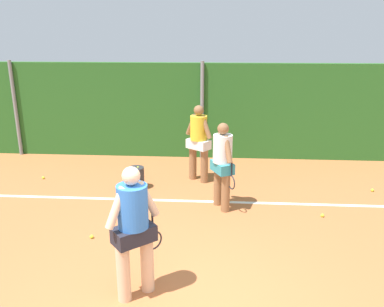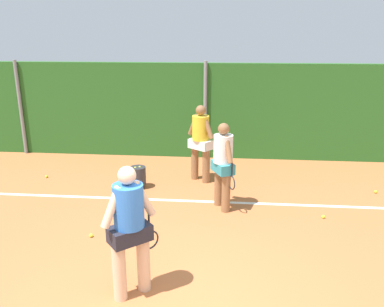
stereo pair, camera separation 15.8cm
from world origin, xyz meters
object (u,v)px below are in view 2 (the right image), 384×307
tennis_ball_7 (46,176)px  tennis_ball_8 (135,201)px  player_foreground_near (130,225)px  ball_hopper (138,176)px  tennis_ball_2 (376,192)px  tennis_ball_4 (91,235)px  player_midcourt (223,162)px  player_backcourt_far (201,139)px  tennis_ball_3 (124,242)px  tennis_ball_1 (323,217)px

tennis_ball_7 → tennis_ball_8: size_ratio=1.00×
player_foreground_near → ball_hopper: bearing=61.5°
tennis_ball_2 → tennis_ball_7: 7.70m
tennis_ball_2 → tennis_ball_4: same height
tennis_ball_2 → tennis_ball_4: 6.14m
player_midcourt → tennis_ball_2: size_ratio=26.63×
player_backcourt_far → tennis_ball_3: player_backcourt_far is taller
player_backcourt_far → ball_hopper: 1.67m
player_midcourt → tennis_ball_2: (3.38, 1.07, -0.95)m
player_foreground_near → player_midcourt: 3.07m
player_foreground_near → player_backcourt_far: (0.61, 4.35, 0.00)m
tennis_ball_3 → tennis_ball_8: 1.66m
player_foreground_near → tennis_ball_8: bearing=62.6°
player_backcourt_far → tennis_ball_8: player_backcourt_far is taller
player_midcourt → tennis_ball_8: (-1.82, 0.09, -0.95)m
ball_hopper → tennis_ball_3: ball_hopper is taller
tennis_ball_1 → tennis_ball_7: same height
player_backcourt_far → tennis_ball_8: (-1.27, -1.42, -0.99)m
player_backcourt_far → tennis_ball_8: size_ratio=27.63×
tennis_ball_1 → tennis_ball_4: same height
player_backcourt_far → tennis_ball_3: 3.41m
player_foreground_near → tennis_ball_1: bearing=-0.7°
tennis_ball_4 → tennis_ball_7: size_ratio=1.00×
tennis_ball_2 → tennis_ball_8: 5.29m
player_backcourt_far → tennis_ball_3: size_ratio=27.63×
player_foreground_near → player_backcourt_far: player_foreground_near is taller
tennis_ball_4 → tennis_ball_8: (0.42, 1.49, 0.00)m
tennis_ball_4 → tennis_ball_2: bearing=23.8°
tennis_ball_1 → tennis_ball_2: 1.98m
player_midcourt → tennis_ball_3: size_ratio=26.63×
player_backcourt_far → tennis_ball_4: (-1.69, -2.91, -0.99)m
player_backcourt_far → tennis_ball_2: bearing=-149.5°
ball_hopper → tennis_ball_4: bearing=-97.6°
tennis_ball_4 → tennis_ball_3: bearing=-14.6°
tennis_ball_7 → tennis_ball_2: bearing=-2.0°
player_foreground_near → tennis_ball_1: player_foreground_near is taller
tennis_ball_2 → tennis_ball_7: size_ratio=1.00×
player_midcourt → tennis_ball_1: 2.18m
tennis_ball_7 → tennis_ball_4: bearing=-52.9°
tennis_ball_4 → player_backcourt_far: bearing=59.8°
player_foreground_near → tennis_ball_3: (-0.47, 1.28, -0.99)m
player_foreground_near → tennis_ball_7: 5.33m
ball_hopper → tennis_ball_1: 4.06m
tennis_ball_1 → player_foreground_near: bearing=-140.5°
player_foreground_near → tennis_ball_2: size_ratio=27.70×
tennis_ball_7 → tennis_ball_8: 2.79m
tennis_ball_4 → tennis_ball_8: bearing=74.2°
tennis_ball_3 → tennis_ball_1: bearing=19.6°
tennis_ball_7 → tennis_ball_8: (2.50, -1.25, 0.00)m
player_foreground_near → tennis_ball_4: 2.06m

